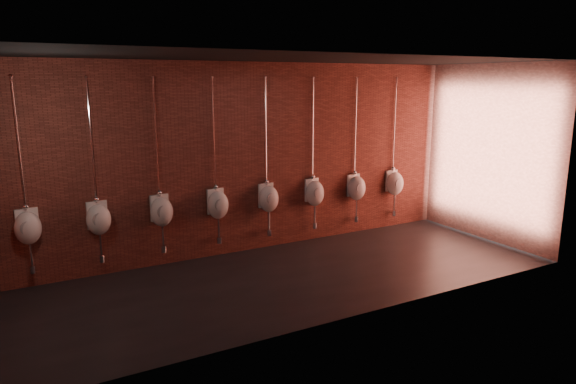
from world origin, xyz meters
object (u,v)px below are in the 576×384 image
Objects in this scene: urinal_5 at (315,192)px; urinal_0 at (28,227)px; urinal_7 at (395,183)px; urinal_2 at (161,211)px; urinal_4 at (269,198)px; urinal_6 at (356,187)px; urinal_3 at (218,204)px; urinal_1 at (98,218)px.

urinal_0 is at bearing 180.00° from urinal_5.
urinal_2 is at bearing 180.00° from urinal_7.
urinal_4 is 0.93m from urinal_5.
urinal_2 is at bearing 0.00° from urinal_0.
urinal_6 is at bearing 0.00° from urinal_4.
urinal_4 is at bearing 0.00° from urinal_2.
urinal_4 and urinal_6 have the same top height.
urinal_2 and urinal_3 have the same top height.
urinal_3 is at bearing 180.00° from urinal_5.
urinal_0 is 5.59m from urinal_6.
urinal_5 is at bearing 0.00° from urinal_2.
urinal_2 is 1.00× the size of urinal_3.
urinal_0 is 1.00× the size of urinal_3.
urinal_2 is at bearing 180.00° from urinal_3.
urinal_3 is at bearing 0.00° from urinal_2.
urinal_4 is (3.72, 0.00, 0.00)m from urinal_0.
urinal_7 is (2.79, 0.00, 0.00)m from urinal_4.
urinal_4 is 1.86m from urinal_6.
urinal_0 is 1.00× the size of urinal_2.
urinal_0 is 2.79m from urinal_3.
urinal_5 is 1.00× the size of urinal_7.
urinal_0 is at bearing 180.00° from urinal_3.
urinal_5 is at bearing 0.00° from urinal_3.
urinal_2 is 3.72m from urinal_6.
urinal_3 and urinal_6 have the same top height.
urinal_5 is at bearing 0.00° from urinal_0.
urinal_4 is at bearing 180.00° from urinal_5.
urinal_5 is at bearing 0.00° from urinal_4.
urinal_2 is at bearing 0.00° from urinal_1.
urinal_2 is 1.86m from urinal_4.
urinal_7 is (6.52, 0.00, 0.00)m from urinal_0.
urinal_1 is 4.66m from urinal_6.
urinal_4 and urinal_5 have the same top height.
urinal_3 is 1.86m from urinal_5.
urinal_3 and urinal_5 have the same top height.
urinal_6 is (3.72, 0.00, 0.00)m from urinal_2.
urinal_0 is 1.00× the size of urinal_5.
urinal_0 is 3.72m from urinal_4.
urinal_3 is 1.00× the size of urinal_5.
urinal_7 is at bearing 0.00° from urinal_1.
urinal_0 and urinal_6 have the same top height.
urinal_2 and urinal_5 have the same top height.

